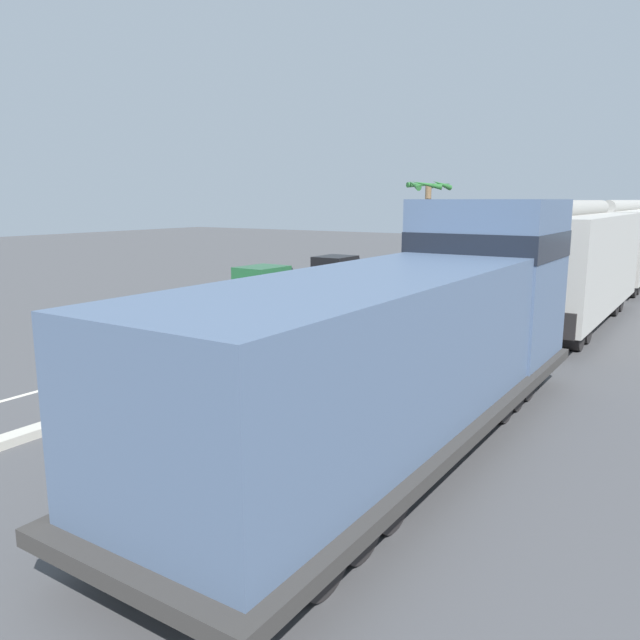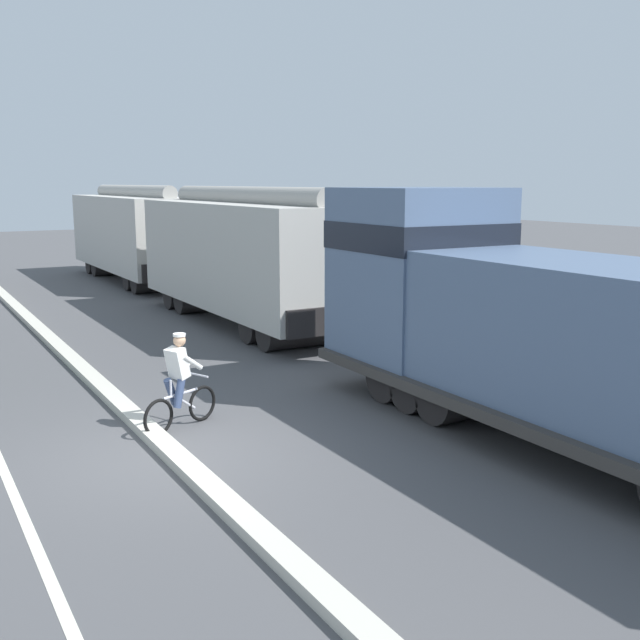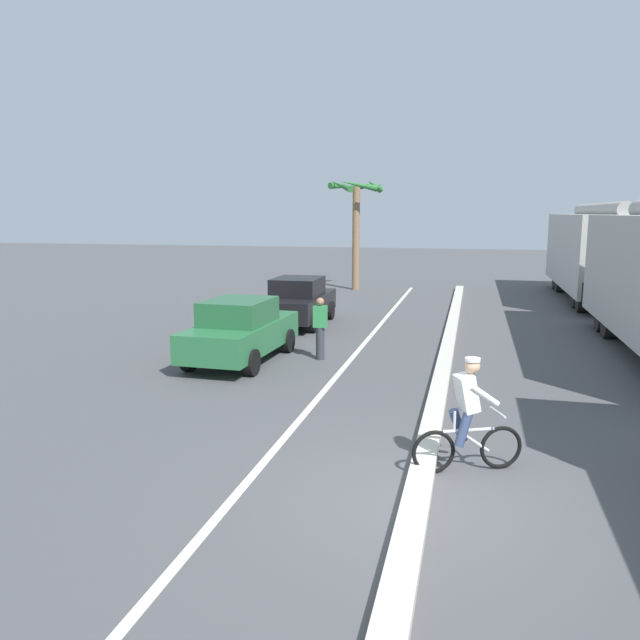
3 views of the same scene
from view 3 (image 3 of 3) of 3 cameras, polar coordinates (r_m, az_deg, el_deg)
ground_plane at (r=8.65m, az=8.85°, el=-16.16°), size 120.00×120.00×0.00m
median_curb at (r=14.26m, az=11.00°, el=-5.39°), size 0.36×36.00×0.16m
lane_stripe at (r=14.58m, az=1.50°, el=-5.18°), size 0.14×36.00×0.01m
hopper_car_middle at (r=29.59m, az=23.93°, el=5.67°), size 2.90×10.60×4.18m
parked_car_green at (r=16.02m, az=-7.26°, el=-0.92°), size 1.96×4.26×1.62m
parked_car_black at (r=21.14m, az=-1.97°, el=1.74°), size 1.87×4.22×1.62m
cyclist at (r=9.44m, az=13.35°, el=-8.72°), size 1.59×0.78×1.71m
palm_tree_near at (r=30.78m, az=3.35°, el=10.20°), size 2.68×2.74×5.43m
pedestrian_by_cars at (r=16.10m, az=0.02°, el=-0.68°), size 0.34×0.22×1.62m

